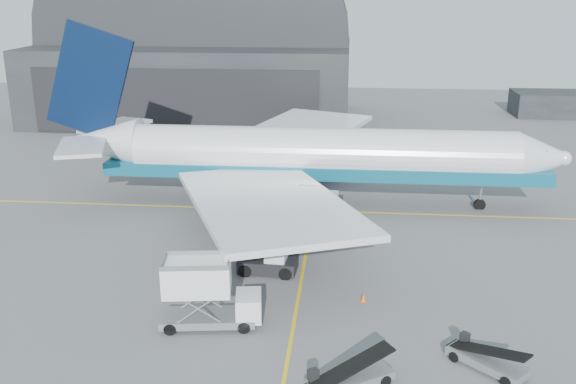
# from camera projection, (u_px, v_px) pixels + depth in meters

# --- Properties ---
(ground) EXTENTS (200.00, 200.00, 0.00)m
(ground) POSITION_uv_depth(u_px,v_px,m) (296.00, 308.00, 43.94)
(ground) COLOR #565659
(ground) RESTS_ON ground
(taxi_lines) EXTENTS (80.00, 42.12, 0.02)m
(taxi_lines) POSITION_uv_depth(u_px,v_px,m) (308.00, 239.00, 55.94)
(taxi_lines) COLOR gold
(taxi_lines) RESTS_ON ground
(hangar) EXTENTS (50.00, 28.30, 28.00)m
(hangar) POSITION_uv_depth(u_px,v_px,m) (195.00, 59.00, 104.50)
(hangar) COLOR black
(hangar) RESTS_ON ground
(distant_bldg_a) EXTENTS (14.00, 8.00, 4.00)m
(distant_bldg_a) POSITION_uv_depth(u_px,v_px,m) (554.00, 116.00, 108.71)
(distant_bldg_a) COLOR black
(distant_bldg_a) RESTS_ON ground
(airliner) EXTENTS (51.59, 50.03, 18.11)m
(airliner) POSITION_uv_depth(u_px,v_px,m) (302.00, 155.00, 63.39)
(airliner) COLOR white
(airliner) RESTS_ON ground
(catering_truck) EXTENTS (6.76, 3.26, 4.46)m
(catering_truck) POSITION_uv_depth(u_px,v_px,m) (206.00, 294.00, 41.02)
(catering_truck) COLOR slate
(catering_truck) RESTS_ON ground
(pushback_tug) EXTENTS (4.58, 2.88, 2.05)m
(pushback_tug) POSITION_uv_depth(u_px,v_px,m) (270.00, 263.00, 49.28)
(pushback_tug) COLOR black
(pushback_tug) RESTS_ON ground
(belt_loader_a) EXTENTS (5.01, 4.06, 1.99)m
(belt_loader_a) POSITION_uv_depth(u_px,v_px,m) (349.00, 378.00, 35.07)
(belt_loader_a) COLOR slate
(belt_loader_a) RESTS_ON ground
(belt_loader_b) EXTENTS (4.45, 4.26, 1.87)m
(belt_loader_b) POSITION_uv_depth(u_px,v_px,m) (486.00, 359.00, 36.88)
(belt_loader_b) COLOR slate
(belt_loader_b) RESTS_ON ground
(traffic_cone) EXTENTS (0.39, 0.39, 0.57)m
(traffic_cone) POSITION_uv_depth(u_px,v_px,m) (363.00, 298.00, 44.80)
(traffic_cone) COLOR #F65A07
(traffic_cone) RESTS_ON ground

